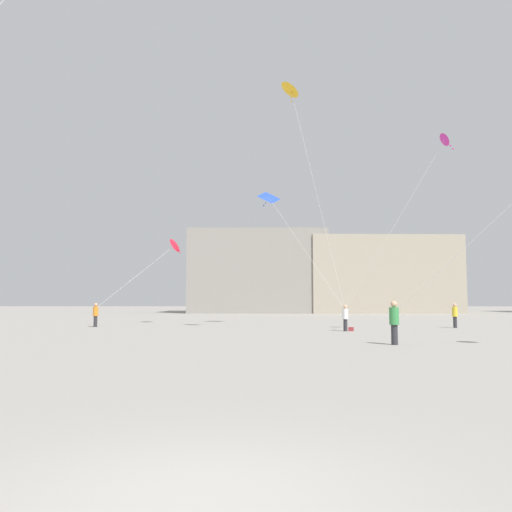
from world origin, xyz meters
The scene contains 12 objects.
ground_plane centered at (0.00, 0.00, 0.00)m, with size 300.00×300.00×0.00m, color gray.
person_in_white centered at (5.28, 26.81, 0.87)m, with size 0.35×0.35×1.59m.
person_in_yellow centered at (13.23, 30.77, 0.90)m, with size 0.36×0.36×1.65m.
person_in_orange centered at (-11.44, 31.37, 0.91)m, with size 0.36×0.36×1.67m.
person_in_green centered at (5.95, 17.23, 1.01)m, with size 0.40×0.40×1.84m.
kite_cobalt_delta centered at (0.77, 34.76, 9.64)m, with size 5.43×8.79×8.89m.
kite_magenta_diamond centered at (10.70, 24.55, 10.85)m, with size 5.94×2.74×10.15m.
kite_crimson_diamond centered at (-6.75, 35.98, 6.20)m, with size 5.26×5.34×5.50m.
kite_amber_diamond centered at (2.03, 25.46, 14.44)m, with size 3.97×2.11×13.68m.
building_left_hall centered at (-1.00, 73.49, 5.96)m, with size 19.95×13.03×11.93m.
building_centre_hall centered at (17.00, 75.50, 5.50)m, with size 22.09×17.12×11.01m.
handbag_beside_flyer centered at (5.63, 26.91, 0.12)m, with size 0.32×0.14×0.24m, color maroon.
Camera 1 is at (0.68, -5.13, 1.88)m, focal length 36.79 mm.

